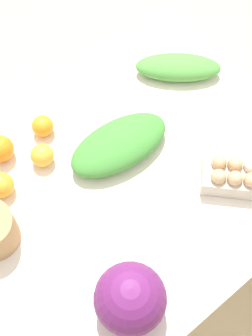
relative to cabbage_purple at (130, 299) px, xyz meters
name	(u,v)px	position (x,y,z in m)	size (l,w,h in m)	color
ground_plane	(126,253)	(-0.25, -0.32, -0.85)	(8.00, 8.00, 0.00)	#C6B289
dining_table	(126,187)	(-0.25, -0.32, -0.20)	(1.16, 0.93, 0.75)	silver
cabbage_purple	(130,299)	(0.00, 0.00, 0.00)	(0.18, 0.18, 0.18)	#601E5B
egg_carton	(249,177)	(-0.49, -0.06, -0.05)	(0.26, 0.27, 0.09)	beige
greens_bunch_scallion	(178,67)	(-0.62, -0.50, -0.06)	(0.29, 0.11, 0.07)	#4C933D
greens_bunch_kale	(119,144)	(-0.27, -0.39, -0.05)	(0.32, 0.17, 0.08)	#3D8433
orange_0	(0,149)	(0.01, -0.60, -0.05)	(0.08, 0.08, 0.08)	orange
orange_1	(42,155)	(-0.07, -0.50, -0.05)	(0.07, 0.07, 0.07)	#F9A833
orange_2	(43,126)	(-0.13, -0.59, -0.06)	(0.07, 0.07, 0.07)	orange
orange_3	(1,185)	(0.07, -0.49, -0.05)	(0.07, 0.07, 0.07)	orange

